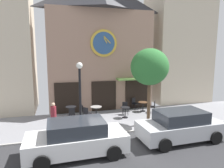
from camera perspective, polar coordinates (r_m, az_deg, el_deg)
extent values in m
cube|color=gray|center=(13.70, -2.42, -10.28)|extent=(26.07, 4.74, 0.05)
cube|color=#2D2D30|center=(9.37, 4.89, -19.73)|extent=(26.07, 5.11, 0.05)
cube|color=#A8A5A0|center=(11.55, 0.31, -13.64)|extent=(26.07, 0.12, 0.08)
cube|color=#9E7A66|center=(16.47, -3.24, 6.64)|extent=(8.16, 2.16, 7.69)
cylinder|color=gold|center=(15.36, -2.36, 11.38)|extent=(2.00, 0.10, 2.00)
cylinder|color=#2D5184|center=(15.30, -2.31, 11.39)|extent=(1.64, 0.04, 1.64)
cube|color=gold|center=(15.30, -1.85, 12.12)|extent=(0.28, 0.03, 0.42)
cube|color=gold|center=(15.34, -1.37, 12.32)|extent=(0.53, 0.03, 0.54)
cube|color=black|center=(15.33, -12.25, -3.86)|extent=(1.90, 0.10, 2.30)
cube|color=black|center=(15.71, -2.28, -3.37)|extent=(1.90, 0.10, 2.30)
cube|color=black|center=(16.53, 6.94, -2.82)|extent=(1.90, 0.10, 2.30)
cube|color=#72A84C|center=(15.88, 6.00, 1.48)|extent=(2.61, 0.90, 0.12)
cube|color=beige|center=(20.43, 18.14, 15.99)|extent=(5.27, 3.91, 14.35)
cylinder|color=black|center=(12.23, -8.72, -11.75)|extent=(0.32, 0.32, 0.36)
cylinder|color=black|center=(11.77, -8.90, -4.42)|extent=(0.14, 0.14, 3.56)
sphere|color=white|center=(11.49, -9.13, 5.15)|extent=(0.36, 0.36, 0.36)
cylinder|color=brown|center=(12.83, 10.26, -5.14)|extent=(0.20, 0.20, 2.78)
ellipsoid|color=#2D7033|center=(12.49, 10.54, 4.76)|extent=(2.34, 2.11, 2.22)
cylinder|color=black|center=(14.55, -11.41, -7.68)|extent=(0.07, 0.07, 0.74)
cylinder|color=black|center=(14.66, -11.37, -9.01)|extent=(0.40, 0.40, 0.03)
cylinder|color=black|center=(14.45, -11.45, -6.27)|extent=(0.73, 0.73, 0.03)
cylinder|color=black|center=(14.29, -4.47, -7.83)|extent=(0.07, 0.07, 0.74)
cylinder|color=black|center=(14.39, -4.45, -9.20)|extent=(0.40, 0.40, 0.03)
cylinder|color=gray|center=(14.19, -4.49, -6.39)|extent=(0.78, 0.78, 0.03)
cylinder|color=black|center=(14.18, 3.69, -7.98)|extent=(0.07, 0.07, 0.73)
cylinder|color=black|center=(14.28, 3.68, -9.33)|extent=(0.40, 0.40, 0.03)
cylinder|color=black|center=(14.08, 3.71, -6.55)|extent=(0.64, 0.64, 0.03)
cylinder|color=black|center=(15.83, 8.67, -6.32)|extent=(0.07, 0.07, 0.71)
cylinder|color=black|center=(15.92, 8.65, -7.51)|extent=(0.40, 0.40, 0.03)
cylinder|color=brown|center=(15.74, 8.70, -5.06)|extent=(0.72, 0.72, 0.03)
cube|color=black|center=(13.79, -11.16, -8.26)|extent=(0.42, 0.42, 0.04)
cube|color=black|center=(13.55, -11.18, -7.56)|extent=(0.38, 0.06, 0.45)
cylinder|color=black|center=(14.02, -10.45, -8.91)|extent=(0.03, 0.03, 0.45)
cylinder|color=black|center=(14.01, -11.85, -8.96)|extent=(0.03, 0.03, 0.45)
cylinder|color=black|center=(13.69, -10.40, -9.34)|extent=(0.03, 0.03, 0.45)
cylinder|color=black|center=(13.69, -11.84, -9.39)|extent=(0.03, 0.03, 0.45)
cube|color=black|center=(14.26, -7.58, -7.59)|extent=(0.42, 0.42, 0.04)
cube|color=black|center=(14.17, -8.31, -6.77)|extent=(0.06, 0.38, 0.45)
cylinder|color=black|center=(14.20, -6.74, -8.60)|extent=(0.03, 0.03, 0.45)
cylinder|color=black|center=(14.51, -7.03, -8.21)|extent=(0.03, 0.03, 0.45)
cylinder|color=black|center=(14.13, -8.10, -8.71)|extent=(0.03, 0.03, 0.45)
cylinder|color=black|center=(14.45, -8.36, -8.32)|extent=(0.03, 0.03, 0.45)
cube|color=black|center=(14.84, 3.74, -6.88)|extent=(0.45, 0.45, 0.04)
cube|color=black|center=(14.95, 3.62, -5.87)|extent=(0.38, 0.10, 0.45)
cylinder|color=black|center=(14.71, 3.20, -7.93)|extent=(0.03, 0.03, 0.45)
cylinder|color=black|center=(14.77, 4.51, -7.87)|extent=(0.03, 0.03, 0.45)
cylinder|color=black|center=(15.03, 2.97, -7.56)|extent=(0.03, 0.03, 0.45)
cylinder|color=black|center=(15.09, 4.25, -7.51)|extent=(0.03, 0.03, 0.45)
cube|color=black|center=(15.64, 11.20, -6.22)|extent=(0.55, 0.55, 0.04)
cube|color=black|center=(15.57, 11.88, -5.46)|extent=(0.24, 0.34, 0.45)
cylinder|color=black|center=(15.88, 10.63, -6.82)|extent=(0.03, 0.03, 0.45)
cylinder|color=black|center=(15.56, 10.47, -7.14)|extent=(0.03, 0.03, 0.45)
cylinder|color=black|center=(15.84, 11.86, -6.89)|extent=(0.03, 0.03, 0.45)
cylinder|color=black|center=(15.52, 11.72, -7.22)|extent=(0.03, 0.03, 0.45)
cube|color=black|center=(13.74, -6.88, -8.20)|extent=(0.56, 0.56, 0.04)
cube|color=black|center=(13.55, -7.39, -7.47)|extent=(0.28, 0.31, 0.45)
cylinder|color=black|center=(13.83, -5.85, -9.05)|extent=(0.03, 0.03, 0.45)
cylinder|color=black|center=(14.04, -6.95, -8.80)|extent=(0.03, 0.03, 0.45)
cylinder|color=black|center=(13.58, -6.77, -9.40)|extent=(0.03, 0.03, 0.45)
cylinder|color=black|center=(13.79, -7.87, -9.14)|extent=(0.03, 0.03, 0.45)
cube|color=black|center=(16.29, 6.53, -5.51)|extent=(0.54, 0.54, 0.04)
cube|color=black|center=(16.35, 6.06, -4.64)|extent=(0.36, 0.21, 0.45)
cylinder|color=black|center=(16.11, 6.58, -6.49)|extent=(0.03, 0.03, 0.45)
cylinder|color=black|center=(16.37, 7.36, -6.27)|extent=(0.03, 0.03, 0.45)
cylinder|color=black|center=(16.33, 5.67, -6.28)|extent=(0.03, 0.03, 0.45)
cylinder|color=black|center=(16.58, 6.45, -6.06)|extent=(0.03, 0.03, 0.45)
cylinder|color=#2D2D38|center=(12.27, -15.97, -10.71)|extent=(0.32, 0.32, 0.85)
cylinder|color=maroon|center=(12.05, -16.11, -7.45)|extent=(0.40, 0.40, 0.60)
sphere|color=tan|center=(11.94, -16.20, -5.56)|extent=(0.22, 0.22, 0.22)
cube|color=white|center=(9.33, -9.85, -15.70)|extent=(4.33, 1.88, 0.75)
cube|color=#262B33|center=(9.08, -9.96, -11.93)|extent=(2.44, 1.63, 0.60)
cylinder|color=black|center=(8.91, 0.54, -18.76)|extent=(0.64, 0.23, 0.64)
cylinder|color=black|center=(10.48, -2.45, -14.39)|extent=(0.64, 0.23, 0.64)
cylinder|color=black|center=(8.61, -19.07, -20.29)|extent=(0.64, 0.23, 0.64)
cylinder|color=black|center=(10.23, -18.65, -15.46)|extent=(0.64, 0.23, 0.64)
cube|color=#B7BABF|center=(11.18, 18.52, -11.83)|extent=(4.34, 1.90, 0.75)
cube|color=#262B33|center=(10.97, 18.69, -8.62)|extent=(2.44, 1.64, 0.60)
cylinder|color=black|center=(11.50, 27.06, -13.22)|extent=(0.64, 0.23, 0.64)
cylinder|color=black|center=(12.76, 21.38, -10.71)|extent=(0.64, 0.23, 0.64)
cylinder|color=black|center=(9.85, 14.57, -16.24)|extent=(0.64, 0.23, 0.64)
cylinder|color=black|center=(11.29, 9.70, -12.77)|extent=(0.64, 0.23, 0.64)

